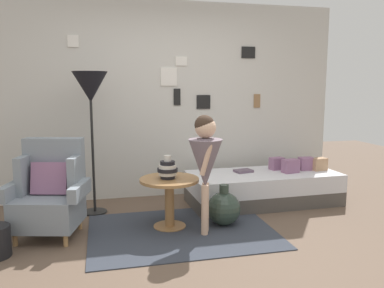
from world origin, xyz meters
TOP-DOWN VIEW (x-y plane):
  - ground_plane at (0.00, 0.00)m, footprint 12.00×12.00m
  - gallery_wall at (0.00, 1.95)m, footprint 4.80×0.12m
  - rug at (-0.06, 0.52)m, footprint 1.89×1.41m
  - armchair at (-1.36, 0.75)m, footprint 0.85×0.72m
  - daybed at (1.16, 1.25)m, footprint 1.92×0.85m
  - pillow_head at (1.93, 1.22)m, footprint 0.21×0.15m
  - pillow_mid at (1.77, 1.28)m, footprint 0.19×0.13m
  - pillow_back at (1.49, 1.17)m, footprint 0.22×0.15m
  - pillow_extra at (1.41, 1.39)m, footprint 0.20×0.15m
  - side_table at (-0.16, 0.67)m, footprint 0.63×0.63m
  - vase_striped at (-0.18, 0.67)m, footprint 0.22×0.22m
  - floor_lamp at (-0.95, 1.35)m, footprint 0.40×0.40m
  - person_child at (0.16, 0.42)m, footprint 0.34×0.34m
  - book_on_daybed at (0.92, 1.34)m, footprint 0.25×0.20m
  - demijohn_near at (0.42, 0.61)m, footprint 0.36×0.36m

SIDE VIEW (x-z plane):
  - ground_plane at x=0.00m, z-range 0.00..0.00m
  - rug at x=-0.06m, z-range 0.00..0.01m
  - demijohn_near at x=0.42m, z-range -0.04..0.41m
  - daybed at x=1.16m, z-range 0.00..0.40m
  - side_table at x=-0.16m, z-range 0.12..0.66m
  - book_on_daybed at x=0.92m, z-range 0.40..0.43m
  - armchair at x=-1.36m, z-range -0.05..0.92m
  - pillow_extra at x=1.41m, z-range 0.40..0.56m
  - pillow_head at x=1.93m, z-range 0.40..0.56m
  - pillow_mid at x=1.77m, z-range 0.40..0.57m
  - pillow_back at x=1.49m, z-range 0.40..0.57m
  - vase_striped at x=-0.18m, z-range 0.51..0.76m
  - person_child at x=0.16m, z-range 0.18..1.40m
  - gallery_wall at x=0.00m, z-range 0.00..2.60m
  - floor_lamp at x=-0.95m, z-range 0.60..2.26m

